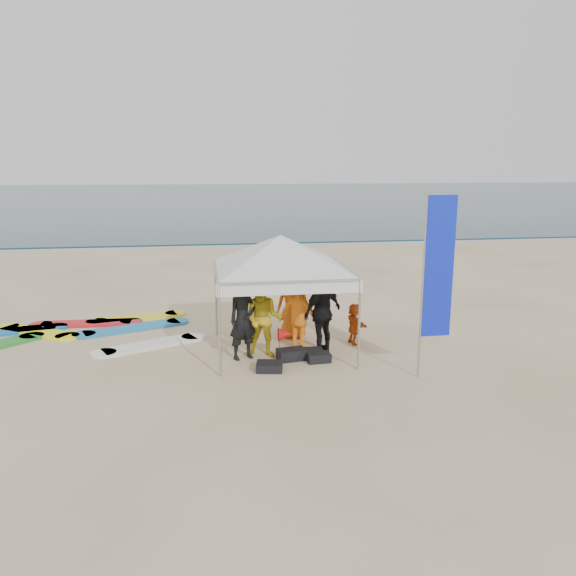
# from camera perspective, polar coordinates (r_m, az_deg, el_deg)

# --- Properties ---
(ground) EXTENTS (120.00, 120.00, 0.00)m
(ground) POSITION_cam_1_polar(r_m,az_deg,el_deg) (10.18, -2.42, -9.91)
(ground) COLOR beige
(ground) RESTS_ON ground
(ocean) EXTENTS (160.00, 84.00, 0.08)m
(ocean) POSITION_cam_1_polar(r_m,az_deg,el_deg) (69.48, -7.85, 9.19)
(ocean) COLOR #0C2633
(ocean) RESTS_ON ground
(shoreline_foam) EXTENTS (160.00, 1.20, 0.01)m
(shoreline_foam) POSITION_cam_1_polar(r_m,az_deg,el_deg) (27.85, -6.49, 4.40)
(shoreline_foam) COLOR silver
(shoreline_foam) RESTS_ON ground
(person_black_a) EXTENTS (0.69, 0.58, 1.62)m
(person_black_a) POSITION_cam_1_polar(r_m,az_deg,el_deg) (11.33, -4.60, -3.26)
(person_black_a) COLOR black
(person_black_a) RESTS_ON ground
(person_yellow) EXTENTS (0.92, 0.81, 1.61)m
(person_yellow) POSITION_cam_1_polar(r_m,az_deg,el_deg) (11.42, -2.52, -3.15)
(person_yellow) COLOR gold
(person_yellow) RESTS_ON ground
(person_orange_a) EXTENTS (1.19, 1.09, 1.60)m
(person_orange_a) POSITION_cam_1_polar(r_m,az_deg,el_deg) (11.89, 1.23, -2.52)
(person_orange_a) COLOR orange
(person_orange_a) RESTS_ON ground
(person_black_b) EXTENTS (1.09, 0.96, 1.77)m
(person_black_b) POSITION_cam_1_polar(r_m,az_deg,el_deg) (11.65, 3.51, -2.44)
(person_black_b) COLOR black
(person_black_b) RESTS_ON ground
(person_orange_b) EXTENTS (0.77, 0.51, 1.55)m
(person_orange_b) POSITION_cam_1_polar(r_m,az_deg,el_deg) (12.67, 0.51, -1.70)
(person_orange_b) COLOR #C85711
(person_orange_b) RESTS_ON ground
(person_seated) EXTENTS (0.38, 0.88, 0.92)m
(person_seated) POSITION_cam_1_polar(r_m,az_deg,el_deg) (12.40, 6.73, -3.63)
(person_seated) COLOR #D14D12
(person_seated) RESTS_ON ground
(canopy_tent) EXTENTS (3.74, 3.74, 2.82)m
(canopy_tent) POSITION_cam_1_polar(r_m,az_deg,el_deg) (11.47, -0.75, 5.33)
(canopy_tent) COLOR #A5A5A8
(canopy_tent) RESTS_ON ground
(feather_flag) EXTENTS (0.58, 0.04, 3.45)m
(feather_flag) POSITION_cam_1_polar(r_m,az_deg,el_deg) (10.40, 14.90, 1.83)
(feather_flag) COLOR #A5A5A8
(feather_flag) RESTS_ON ground
(marker_pennant) EXTENTS (0.28, 0.28, 0.64)m
(marker_pennant) POSITION_cam_1_polar(r_m,az_deg,el_deg) (11.43, -0.31, -4.74)
(marker_pennant) COLOR #A5A5A8
(marker_pennant) RESTS_ON ground
(gear_pile) EXTENTS (1.56, 1.01, 0.22)m
(gear_pile) POSITION_cam_1_polar(r_m,az_deg,el_deg) (11.28, 0.72, -7.11)
(gear_pile) COLOR black
(gear_pile) RESTS_ON ground
(surfboard_spread) EXTENTS (5.42, 3.53, 0.07)m
(surfboard_spread) POSITION_cam_1_polar(r_m,az_deg,el_deg) (14.10, -20.21, -4.13)
(surfboard_spread) COLOR blue
(surfboard_spread) RESTS_ON ground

